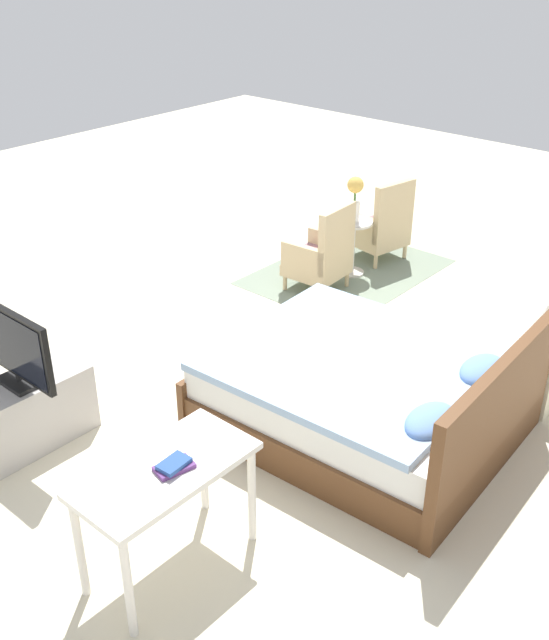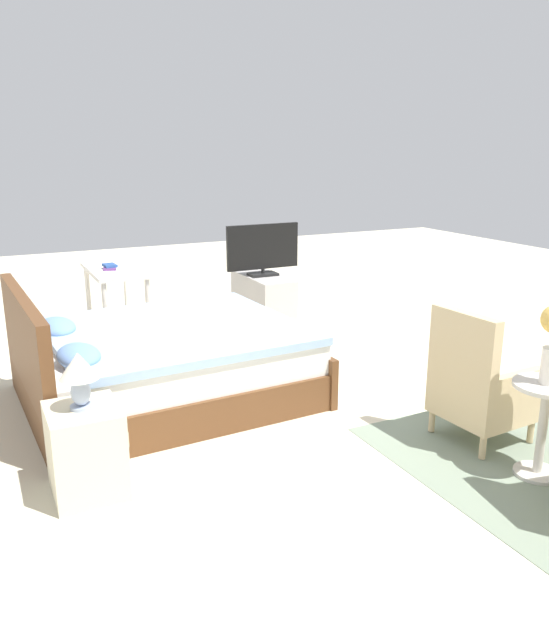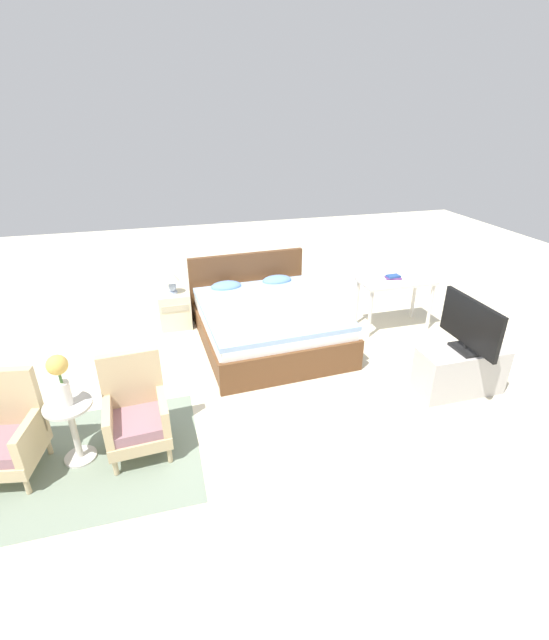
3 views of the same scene
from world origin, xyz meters
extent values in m
plane|color=beige|center=(0.00, 0.00, 0.00)|extent=(16.00, 16.00, 0.00)
cube|color=gray|center=(-1.98, -0.83, 0.00)|extent=(2.10, 1.50, 0.01)
cube|color=brown|center=(0.22, 0.90, 0.14)|extent=(1.82, 2.19, 0.28)
cube|color=white|center=(0.22, 0.90, 0.40)|extent=(1.75, 2.10, 0.24)
cube|color=#93B2D6|center=(0.22, 0.82, 0.55)|extent=(1.79, 1.94, 0.06)
cube|color=brown|center=(0.16, 1.92, 0.48)|extent=(1.75, 0.17, 0.96)
cube|color=brown|center=(0.27, -0.12, 0.20)|extent=(1.75, 0.15, 0.40)
ellipsoid|color=#668ED1|center=(-0.21, 1.62, 0.59)|extent=(0.45, 0.30, 0.14)
ellipsoid|color=#668ED1|center=(0.56, 1.66, 0.59)|extent=(0.45, 0.30, 0.14)
cylinder|color=#CCB284|center=(-2.79, -1.01, 0.09)|extent=(0.04, 0.04, 0.16)
cylinder|color=#CCB284|center=(-2.33, -1.10, 0.09)|extent=(0.04, 0.04, 0.16)
cylinder|color=#CCB284|center=(-2.70, -0.56, 0.09)|extent=(0.04, 0.04, 0.16)
cylinder|color=#CCB284|center=(-2.25, -0.64, 0.09)|extent=(0.04, 0.04, 0.16)
cube|color=#CCB284|center=(-2.52, -0.83, 0.23)|extent=(0.63, 0.63, 0.12)
cube|color=gray|center=(-2.52, -0.83, 0.34)|extent=(0.58, 0.58, 0.10)
cube|color=#CCB284|center=(-2.47, -0.60, 0.61)|extent=(0.55, 0.18, 0.64)
cube|color=#CCB284|center=(-2.75, -0.78, 0.42)|extent=(0.16, 0.52, 0.26)
cube|color=#CCB284|center=(-2.29, -0.87, 0.42)|extent=(0.16, 0.52, 0.26)
cylinder|color=#CCB284|center=(-1.65, -1.07, 0.09)|extent=(0.04, 0.04, 0.16)
cylinder|color=#CCB284|center=(-1.19, -1.04, 0.09)|extent=(0.04, 0.04, 0.16)
cylinder|color=#CCB284|center=(-1.68, -0.61, 0.09)|extent=(0.04, 0.04, 0.16)
cylinder|color=#CCB284|center=(-1.22, -0.58, 0.09)|extent=(0.04, 0.04, 0.16)
cube|color=#CCB284|center=(-1.43, -0.83, 0.23)|extent=(0.57, 0.57, 0.12)
cube|color=gray|center=(-1.43, -0.83, 0.34)|extent=(0.53, 0.53, 0.10)
cube|color=#CCB284|center=(-1.45, -0.60, 0.61)|extent=(0.54, 0.12, 0.64)
cube|color=#CCB284|center=(-1.67, -0.84, 0.42)|extent=(0.10, 0.52, 0.26)
cube|color=#CCB284|center=(-1.20, -0.81, 0.42)|extent=(0.10, 0.52, 0.26)
cylinder|color=beige|center=(-1.98, -0.77, 0.01)|extent=(0.28, 0.28, 0.03)
cylinder|color=beige|center=(-1.98, -0.77, 0.30)|extent=(0.06, 0.06, 0.55)
cylinder|color=beige|center=(-1.98, -0.77, 0.59)|extent=(0.40, 0.40, 0.02)
cylinder|color=silver|center=(-1.98, -0.77, 0.71)|extent=(0.11, 0.11, 0.22)
cylinder|color=#477538|center=(-1.98, -0.77, 0.87)|extent=(0.02, 0.02, 0.10)
sphere|color=#E0B251|center=(-1.98, -0.77, 0.99)|extent=(0.17, 0.17, 0.17)
cube|color=beige|center=(-0.96, 1.73, 0.26)|extent=(0.44, 0.40, 0.52)
cube|color=#B3AB8E|center=(-0.96, 1.52, 0.37)|extent=(0.37, 0.01, 0.09)
cylinder|color=#9EADC6|center=(-0.96, 1.73, 0.53)|extent=(0.13, 0.13, 0.02)
ellipsoid|color=#9EADC6|center=(-0.96, 1.73, 0.62)|extent=(0.11, 0.11, 0.16)
cone|color=silver|center=(-0.96, 1.73, 0.78)|extent=(0.22, 0.22, 0.15)
cube|color=#B7B2AD|center=(1.98, -0.78, 0.26)|extent=(0.96, 0.40, 0.52)
cube|color=black|center=(1.98, -0.78, 0.54)|extent=(0.20, 0.32, 0.03)
cylinder|color=black|center=(1.98, -0.78, 0.58)|extent=(0.04, 0.04, 0.05)
cube|color=black|center=(1.98, -0.78, 0.86)|extent=(0.05, 0.87, 0.50)
cube|color=black|center=(2.01, -0.78, 0.86)|extent=(0.01, 0.81, 0.45)
cylinder|color=silver|center=(1.61, 0.66, 0.35)|extent=(0.05, 0.05, 0.69)
cylinder|color=silver|center=(2.55, 0.66, 0.35)|extent=(0.05, 0.05, 0.69)
cylinder|color=silver|center=(1.61, 1.08, 0.35)|extent=(0.05, 0.05, 0.69)
cylinder|color=silver|center=(2.55, 1.08, 0.35)|extent=(0.05, 0.05, 0.69)
cube|color=silver|center=(2.08, 0.87, 0.71)|extent=(1.04, 0.52, 0.04)
cube|color=#66387A|center=(2.05, 0.93, 0.74)|extent=(0.23, 0.17, 0.03)
cube|color=#284C8E|center=(2.05, 0.93, 0.77)|extent=(0.18, 0.13, 0.03)
camera|label=1|loc=(4.11, 3.46, 3.39)|focal=42.00mm
camera|label=2|loc=(-4.35, 2.18, 1.95)|focal=35.00mm
camera|label=3|loc=(-1.06, -4.09, 2.83)|focal=24.00mm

